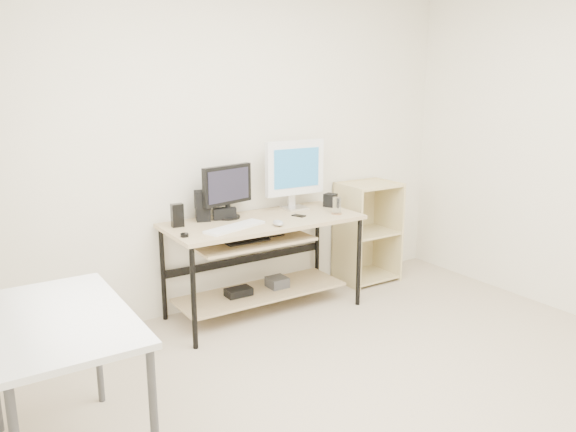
# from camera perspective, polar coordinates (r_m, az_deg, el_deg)

# --- Properties ---
(room) EXTENTS (4.01, 4.01, 2.62)m
(room) POSITION_cam_1_polar(r_m,az_deg,el_deg) (2.79, 11.84, 3.91)
(room) COLOR #C2B095
(room) RESTS_ON ground
(desk) EXTENTS (1.50, 0.65, 0.75)m
(desk) POSITION_cam_1_polar(r_m,az_deg,el_deg) (4.30, -2.81, -3.11)
(desk) COLOR tan
(desk) RESTS_ON ground
(side_table) EXTENTS (0.60, 1.00, 0.75)m
(side_table) POSITION_cam_1_polar(r_m,az_deg,el_deg) (2.77, -22.20, -10.90)
(side_table) COLOR white
(side_table) RESTS_ON ground
(shelf_unit) EXTENTS (0.50, 0.40, 0.90)m
(shelf_unit) POSITION_cam_1_polar(r_m,az_deg,el_deg) (5.11, 7.80, -1.53)
(shelf_unit) COLOR #D8C587
(shelf_unit) RESTS_ON ground
(black_monitor) EXTENTS (0.44, 0.18, 0.41)m
(black_monitor) POSITION_cam_1_polar(r_m,az_deg,el_deg) (4.26, -6.17, 2.83)
(black_monitor) COLOR black
(black_monitor) RESTS_ON desk
(white_imac) EXTENTS (0.52, 0.17, 0.56)m
(white_imac) POSITION_cam_1_polar(r_m,az_deg,el_deg) (4.54, 0.71, 4.73)
(white_imac) COLOR silver
(white_imac) RESTS_ON desk
(keyboard) EXTENTS (0.51, 0.28, 0.02)m
(keyboard) POSITION_cam_1_polar(r_m,az_deg,el_deg) (4.01, -5.41, -1.13)
(keyboard) COLOR white
(keyboard) RESTS_ON desk
(mouse) EXTENTS (0.09, 0.13, 0.04)m
(mouse) POSITION_cam_1_polar(r_m,az_deg,el_deg) (4.06, -1.01, -0.72)
(mouse) COLOR #ACACB1
(mouse) RESTS_ON desk
(center_speaker) EXTENTS (0.19, 0.13, 0.09)m
(center_speaker) POSITION_cam_1_polar(r_m,az_deg,el_deg) (4.27, -6.46, 0.23)
(center_speaker) COLOR black
(center_speaker) RESTS_ON desk
(speaker_left) EXTENTS (0.14, 0.14, 0.23)m
(speaker_left) POSITION_cam_1_polar(r_m,az_deg,el_deg) (4.23, -8.66, 1.10)
(speaker_left) COLOR black
(speaker_left) RESTS_ON desk
(speaker_right) EXTENTS (0.12, 0.12, 0.11)m
(speaker_right) POSITION_cam_1_polar(r_m,az_deg,el_deg) (4.68, 4.32, 1.62)
(speaker_right) COLOR black
(speaker_right) RESTS_ON desk
(audio_controller) EXTENTS (0.09, 0.06, 0.17)m
(audio_controller) POSITION_cam_1_polar(r_m,az_deg,el_deg) (4.09, -11.18, 0.07)
(audio_controller) COLOR black
(audio_controller) RESTS_ON desk
(volume_puck) EXTENTS (0.07, 0.07, 0.02)m
(volume_puck) POSITION_cam_1_polar(r_m,az_deg,el_deg) (3.84, -10.47, -1.92)
(volume_puck) COLOR black
(volume_puck) RESTS_ON desk
(smartphone) EXTENTS (0.09, 0.12, 0.01)m
(smartphone) POSITION_cam_1_polar(r_m,az_deg,el_deg) (4.35, 1.09, 0.04)
(smartphone) COLOR black
(smartphone) RESTS_ON desk
(coaster) EXTENTS (0.10, 0.10, 0.01)m
(coaster) POSITION_cam_1_polar(r_m,az_deg,el_deg) (4.44, 4.96, 0.25)
(coaster) COLOR #9B6D46
(coaster) RESTS_ON desk
(drinking_glass) EXTENTS (0.08, 0.08, 0.13)m
(drinking_glass) POSITION_cam_1_polar(r_m,az_deg,el_deg) (4.42, 4.98, 1.08)
(drinking_glass) COLOR white
(drinking_glass) RESTS_ON coaster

